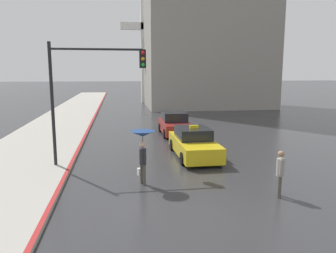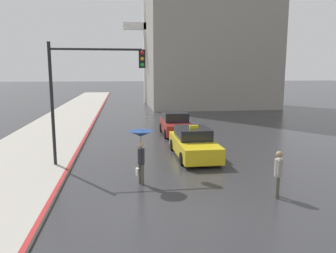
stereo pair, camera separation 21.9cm
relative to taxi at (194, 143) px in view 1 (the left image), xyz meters
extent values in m
plane|color=#2D2D30|center=(-1.67, -6.88, -0.66)|extent=(300.00, 300.00, 0.00)
cube|color=maroon|center=(-5.92, -6.88, -0.59)|extent=(0.16, 120.00, 0.14)
cube|color=gold|center=(0.00, -0.05, -0.13)|extent=(1.80, 4.76, 0.73)
cube|color=black|center=(0.00, 0.19, 0.50)|extent=(1.58, 2.14, 0.55)
cylinder|color=black|center=(0.85, -1.53, -0.36)|extent=(0.20, 0.60, 0.60)
cylinder|color=black|center=(-0.86, -1.53, -0.36)|extent=(0.20, 0.60, 0.60)
cylinder|color=black|center=(0.85, 1.42, -0.36)|extent=(0.20, 0.60, 0.60)
cylinder|color=black|center=(-0.86, 1.42, -0.36)|extent=(0.20, 0.60, 0.60)
cube|color=yellow|center=(0.00, -0.05, 0.86)|extent=(0.44, 0.16, 0.16)
cube|color=maroon|center=(0.09, 5.95, -0.13)|extent=(1.80, 4.01, 0.73)
cube|color=black|center=(0.09, 6.15, 0.54)|extent=(1.58, 1.81, 0.62)
cylinder|color=black|center=(0.94, 4.71, -0.36)|extent=(0.20, 0.60, 0.60)
cylinder|color=black|center=(-0.77, 4.71, -0.36)|extent=(0.20, 0.60, 0.60)
cylinder|color=black|center=(0.94, 7.20, -0.36)|extent=(0.20, 0.60, 0.60)
cylinder|color=black|center=(-0.77, 7.20, -0.36)|extent=(0.20, 0.60, 0.60)
cylinder|color=#4C473D|center=(-2.84, -3.98, -0.27)|extent=(0.15, 0.15, 0.78)
cylinder|color=#4C473D|center=(-2.92, -3.77, -0.27)|extent=(0.15, 0.15, 0.78)
cylinder|color=#28282D|center=(-2.88, -3.87, 0.43)|extent=(0.34, 0.34, 0.62)
sphere|color=#DBAD89|center=(-2.88, -3.87, 0.90)|extent=(0.23, 0.23, 0.23)
cylinder|color=#28282D|center=(-2.82, -4.03, 0.47)|extent=(0.09, 0.09, 0.53)
cylinder|color=#28282D|center=(-2.94, -3.71, 0.47)|extent=(0.09, 0.09, 0.53)
cone|color=navy|center=(-2.88, -3.87, 1.30)|extent=(0.93, 0.93, 0.21)
cylinder|color=black|center=(-2.88, -3.87, 0.97)|extent=(0.02, 0.02, 0.66)
cube|color=white|center=(-3.01, -3.66, -0.23)|extent=(0.16, 0.20, 0.28)
cylinder|color=#4C473D|center=(1.67, -5.77, -0.29)|extent=(0.16, 0.16, 0.75)
cylinder|color=#4C473D|center=(1.58, -5.97, -0.29)|extent=(0.16, 0.16, 0.75)
cylinder|color=gray|center=(1.62, -5.87, 0.39)|extent=(0.36, 0.36, 0.60)
sphere|color=#997051|center=(1.62, -5.87, 0.85)|extent=(0.22, 0.22, 0.22)
cylinder|color=gray|center=(1.70, -5.71, 0.43)|extent=(0.09, 0.09, 0.51)
cylinder|color=gray|center=(1.55, -6.02, 0.43)|extent=(0.09, 0.09, 0.51)
cylinder|color=black|center=(-6.57, -1.07, 2.09)|extent=(0.14, 0.14, 5.50)
cylinder|color=black|center=(-4.59, -1.07, 4.54)|extent=(3.95, 0.10, 0.10)
cube|color=black|center=(-2.62, -1.07, 4.14)|extent=(0.28, 0.28, 0.80)
sphere|color=red|center=(-2.62, -1.23, 4.40)|extent=(0.16, 0.16, 0.16)
sphere|color=orange|center=(-2.62, -1.23, 4.14)|extent=(0.16, 0.16, 0.16)
sphere|color=green|center=(-2.62, -1.23, 3.88)|extent=(0.16, 0.16, 0.16)
cube|color=white|center=(0.05, 29.75, 6.51)|extent=(0.90, 0.90, 14.34)
cube|color=white|center=(0.05, 29.75, 9.66)|extent=(6.31, 0.90, 0.90)
camera|label=1|loc=(-3.78, -15.84, 3.56)|focal=35.00mm
camera|label=2|loc=(-3.56, -15.87, 3.56)|focal=35.00mm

